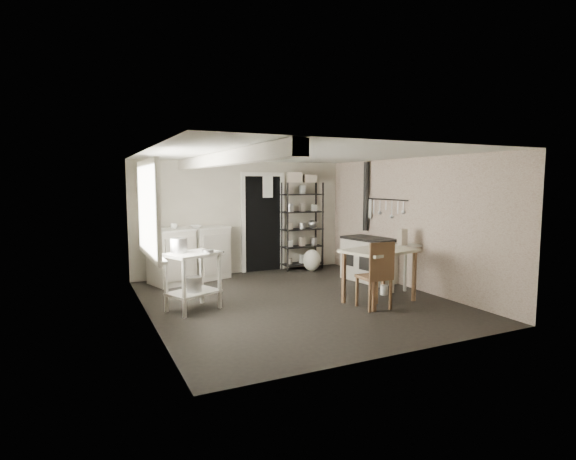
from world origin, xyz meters
name	(u,v)px	position (x,y,z in m)	size (l,w,h in m)	color
floor	(296,300)	(0.00, 0.00, 0.00)	(5.00, 5.00, 0.00)	black
ceiling	(296,154)	(0.00, 0.00, 2.30)	(5.00, 5.00, 0.00)	silver
wall_back	(242,217)	(0.00, 2.50, 1.15)	(4.50, 0.02, 2.30)	#B6AF9B
wall_front	(401,250)	(0.00, -2.50, 1.15)	(4.50, 0.02, 2.30)	#B6AF9B
wall_left	(147,236)	(-2.25, 0.00, 1.15)	(0.02, 5.00, 2.30)	#B6AF9B
wall_right	(409,223)	(2.25, 0.00, 1.15)	(0.02, 5.00, 2.30)	#B6AF9B
window	(147,209)	(-2.22, 0.20, 1.50)	(0.12, 1.76, 1.28)	silver
doorway	(263,224)	(0.45, 2.47, 1.00)	(0.96, 0.10, 2.08)	silver
ceiling_beam	(221,159)	(-1.20, 0.00, 2.20)	(0.18, 5.00, 0.18)	silver
wallpaper_panel	(409,223)	(2.24, 0.00, 1.15)	(0.01, 5.00, 2.30)	beige
utensil_rail	(386,200)	(2.19, 0.60, 1.55)	(0.06, 1.20, 0.44)	#B8B8BA
prep_table	(193,283)	(-1.60, 0.16, 0.40)	(0.75, 0.53, 0.85)	silver
stockpot	(179,247)	(-1.78, 0.25, 0.94)	(0.24, 0.24, 0.26)	#B8B8BA
saucepan	(208,253)	(-1.40, 0.07, 0.85)	(0.17, 0.17, 0.10)	#B8B8BA
bucket	(194,285)	(-1.60, 0.13, 0.39)	(0.22, 0.22, 0.24)	#B8B8BA
base_cabinets	(190,257)	(-1.18, 2.18, 0.46)	(1.55, 0.67, 1.02)	beige
mixing_bowl	(196,231)	(-1.08, 2.08, 0.96)	(0.29, 0.29, 0.07)	silver
counter_cup	(174,232)	(-1.48, 2.07, 0.97)	(0.12, 0.12, 0.10)	silver
shelf_rack	(302,225)	(1.29, 2.31, 0.95)	(0.89, 0.34, 1.87)	black
shelf_jar	(291,207)	(1.00, 2.25, 1.36)	(0.08, 0.08, 0.18)	silver
storage_box_a	(294,176)	(1.12, 2.33, 2.01)	(0.31, 0.27, 0.21)	beige
storage_box_b	(310,177)	(1.44, 2.25, 1.99)	(0.26, 0.24, 0.17)	beige
stove	(370,258)	(1.92, 0.71, 0.44)	(0.58, 1.05, 0.83)	beige
stovepipe	(366,197)	(2.16, 1.20, 1.59)	(0.12, 0.12, 1.52)	black
side_ledge	(404,267)	(1.95, -0.26, 0.43)	(0.53, 0.28, 0.81)	silver
oats_box	(402,233)	(1.90, -0.24, 1.01)	(0.11, 0.18, 0.28)	beige
work_table	(379,278)	(1.14, -0.63, 0.38)	(1.10, 0.77, 0.84)	beige
table_cup	(392,251)	(1.31, -0.72, 0.80)	(0.09, 0.09, 0.08)	silver
chair	(374,276)	(0.85, -0.88, 0.48)	(0.42, 0.44, 1.01)	brown
flour_sack	(312,260)	(1.37, 2.00, 0.24)	(0.38, 0.33, 0.46)	silver
floor_crock	(384,290)	(1.49, -0.31, 0.07)	(0.13, 0.13, 0.16)	silver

